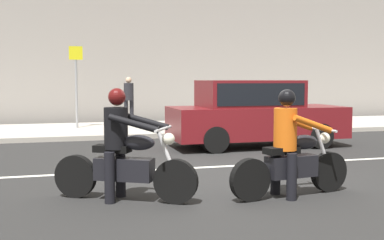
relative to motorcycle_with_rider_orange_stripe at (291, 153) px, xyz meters
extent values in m
plane|color=#252525|center=(-0.41, 1.70, -0.65)|extent=(80.00, 80.00, 0.00)
cube|color=#A8A399|center=(-0.41, 9.70, -0.58)|extent=(40.00, 4.40, 0.14)
cube|color=silver|center=(-0.03, 2.60, -0.65)|extent=(18.00, 0.14, 0.01)
cylinder|color=black|center=(0.72, 0.12, -0.34)|extent=(0.63, 0.22, 0.62)
cylinder|color=black|center=(-0.69, -0.12, -0.34)|extent=(0.63, 0.22, 0.62)
cylinder|color=silver|center=(0.60, 0.10, 0.00)|extent=(0.35, 0.11, 0.74)
cube|color=black|center=(0.02, 0.00, -0.20)|extent=(0.82, 0.41, 0.32)
ellipsoid|color=black|center=(0.23, 0.04, 0.15)|extent=(0.51, 0.32, 0.22)
cube|color=black|center=(-0.16, -0.03, 0.05)|extent=(0.55, 0.32, 0.10)
cylinder|color=silver|center=(0.54, 0.09, 0.33)|extent=(0.16, 0.70, 0.04)
sphere|color=silver|center=(0.62, 0.10, 0.19)|extent=(0.17, 0.17, 0.17)
cylinder|color=silver|center=(-0.31, 0.11, -0.32)|extent=(0.70, 0.18, 0.07)
cylinder|color=black|center=(-0.09, -0.22, -0.31)|extent=(0.17, 0.17, 0.68)
cylinder|color=black|center=(-0.16, 0.18, -0.31)|extent=(0.17, 0.17, 0.68)
cylinder|color=orange|center=(-0.10, -0.02, 0.36)|extent=(0.39, 0.39, 0.62)
cylinder|color=orange|center=(0.26, -0.18, 0.44)|extent=(0.69, 0.20, 0.30)
cylinder|color=orange|center=(0.18, 0.25, 0.44)|extent=(0.69, 0.20, 0.30)
sphere|color=tan|center=(-0.08, -0.02, 0.79)|extent=(0.20, 0.20, 0.20)
sphere|color=black|center=(-0.08, -0.02, 0.82)|extent=(0.25, 0.25, 0.25)
cylinder|color=black|center=(-1.74, 0.04, -0.33)|extent=(0.61, 0.41, 0.63)
cylinder|color=black|center=(-3.08, 0.79, -0.33)|extent=(0.61, 0.41, 0.63)
cylinder|color=silver|center=(-1.85, 0.10, 0.03)|extent=(0.35, 0.23, 0.80)
cube|color=black|center=(-2.41, 0.42, -0.19)|extent=(0.87, 0.66, 0.32)
ellipsoid|color=black|center=(-2.22, 0.31, 0.20)|extent=(0.54, 0.44, 0.22)
cube|color=black|center=(-2.57, 0.51, 0.10)|extent=(0.57, 0.46, 0.10)
cylinder|color=silver|center=(-1.90, 0.13, 0.40)|extent=(0.38, 0.63, 0.04)
sphere|color=silver|center=(-1.83, 0.09, 0.26)|extent=(0.17, 0.17, 0.17)
cylinder|color=silver|center=(-2.60, 0.70, -0.31)|extent=(0.64, 0.40, 0.07)
cylinder|color=black|center=(-2.63, 0.31, -0.29)|extent=(0.20, 0.20, 0.73)
cylinder|color=black|center=(-2.44, 0.66, -0.29)|extent=(0.20, 0.20, 0.73)
cylinder|color=black|center=(-2.52, 0.48, 0.40)|extent=(0.46, 0.46, 0.60)
cylinder|color=black|center=(-2.32, 0.11, 0.49)|extent=(0.68, 0.44, 0.26)
cylinder|color=black|center=(-2.10, 0.49, 0.49)|extent=(0.68, 0.44, 0.26)
sphere|color=tan|center=(-2.50, 0.47, 0.81)|extent=(0.20, 0.20, 0.20)
sphere|color=#510F0F|center=(-2.50, 0.47, 0.84)|extent=(0.25, 0.25, 0.25)
cube|color=maroon|center=(1.66, 5.13, -0.01)|extent=(4.50, 1.76, 0.80)
cube|color=maroon|center=(1.43, 5.13, 0.73)|extent=(2.47, 1.62, 0.68)
cube|color=black|center=(1.43, 5.13, 0.73)|extent=(2.28, 1.65, 0.54)
cylinder|color=black|center=(3.05, 5.13, -0.33)|extent=(0.64, 1.82, 0.64)
cylinder|color=black|center=(0.26, 5.13, -0.33)|extent=(0.64, 1.82, 0.64)
cylinder|color=gray|center=(-2.71, 10.01, 0.85)|extent=(0.08, 0.08, 2.72)
cube|color=yellow|center=(-2.71, 9.98, 1.96)|extent=(0.44, 0.03, 0.44)
cylinder|color=black|center=(-1.01, 10.41, -0.07)|extent=(0.14, 0.14, 0.88)
cylinder|color=black|center=(-0.81, 10.41, -0.07)|extent=(0.14, 0.14, 0.88)
cylinder|color=black|center=(-0.91, 10.41, 0.67)|extent=(0.34, 0.34, 0.60)
sphere|color=tan|center=(-0.91, 10.41, 1.07)|extent=(0.21, 0.21, 0.21)
camera|label=1|loc=(-3.31, -6.43, 1.09)|focal=45.13mm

